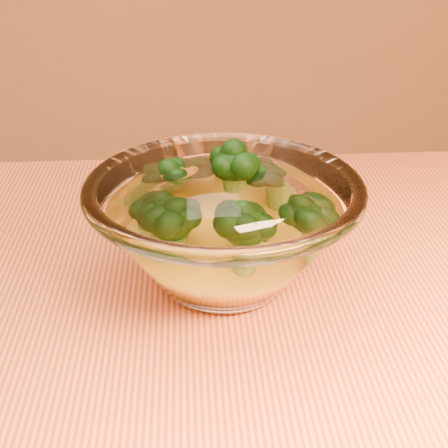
% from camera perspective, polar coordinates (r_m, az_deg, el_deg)
% --- Properties ---
extents(glass_bowl, '(0.22, 0.22, 0.10)m').
position_cam_1_polar(glass_bowl, '(0.51, 0.00, -0.48)').
color(glass_bowl, white).
rests_on(glass_bowl, table).
extents(cheese_sauce, '(0.12, 0.12, 0.03)m').
position_cam_1_polar(cheese_sauce, '(0.52, -0.00, -2.49)').
color(cheese_sauce, '#F3A414').
rests_on(cheese_sauce, glass_bowl).
extents(broccoli_heap, '(0.15, 0.14, 0.09)m').
position_cam_1_polar(broccoli_heap, '(0.51, -0.25, 1.88)').
color(broccoli_heap, black).
rests_on(broccoli_heap, cheese_sauce).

